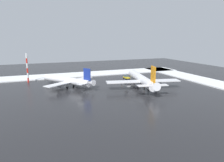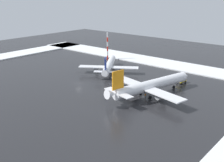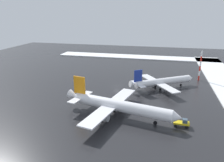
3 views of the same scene
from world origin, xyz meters
TOP-DOWN VIEW (x-y plane):
  - ground_plane at (0.00, 0.00)m, footprint 240.00×240.00m
  - snow_bank_far at (0.00, -50.00)m, footprint 152.00×16.00m
  - snow_bank_left at (-67.00, 0.00)m, footprint 14.00×116.00m
  - airplane_parked_starboard at (-29.42, -6.72)m, footprint 32.64×38.97m
  - airplane_far_rear at (1.37, -20.08)m, footprint 24.26×28.22m
  - pushback_tug at (-31.36, -26.73)m, footprint 2.42×4.66m
  - ground_crew_mid_apron at (-24.64, -17.75)m, footprint 0.36×0.36m
  - ground_crew_by_nose_gear at (-29.23, -4.00)m, footprint 0.36×0.36m
  - antenna_mast at (17.70, -37.63)m, footprint 0.70×0.70m

SIDE VIEW (x-z plane):
  - ground_plane at x=0.00m, z-range 0.00..0.00m
  - snow_bank_far at x=0.00m, z-range 0.00..0.49m
  - snow_bank_left at x=-67.00m, z-range 0.00..0.49m
  - ground_crew_mid_apron at x=-24.64m, z-range 0.12..1.83m
  - ground_crew_by_nose_gear at x=-29.23m, z-range 0.12..1.83m
  - pushback_tug at x=-31.36m, z-range 0.03..2.53m
  - airplane_far_rear at x=1.37m, z-range -1.63..7.96m
  - airplane_parked_starboard at x=-29.42m, z-range -1.98..9.69m
  - antenna_mast at x=17.70m, z-range 0.00..14.62m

